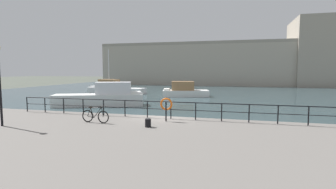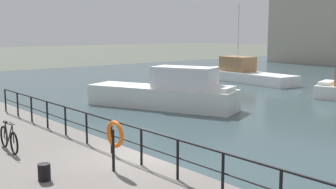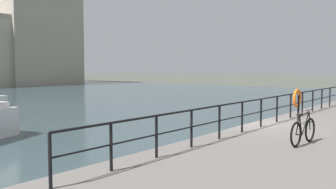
% 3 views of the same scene
% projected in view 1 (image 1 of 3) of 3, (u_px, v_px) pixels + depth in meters
% --- Properties ---
extents(ground_plane, '(240.00, 240.00, 0.00)m').
position_uv_depth(ground_plane, '(163.00, 128.00, 17.29)').
color(ground_plane, '#4C5147').
extents(water_basin, '(80.00, 60.00, 0.01)m').
position_uv_depth(water_basin, '(210.00, 91.00, 46.32)').
color(water_basin, '#33474C').
rests_on(water_basin, ground_plane).
extents(quay_promenade, '(56.00, 13.00, 0.78)m').
position_uv_depth(quay_promenade, '(120.00, 151.00, 11.01)').
color(quay_promenade, slate).
rests_on(quay_promenade, ground_plane).
extents(harbor_building, '(59.76, 15.32, 15.53)m').
position_uv_depth(harbor_building, '(245.00, 62.00, 65.91)').
color(harbor_building, '#A89E8E').
rests_on(harbor_building, ground_plane).
extents(moored_white_yacht, '(9.80, 3.42, 7.11)m').
position_uv_depth(moored_white_yacht, '(114.00, 89.00, 42.82)').
color(moored_white_yacht, white).
rests_on(moored_white_yacht, water_basin).
extents(moored_blue_motorboat, '(9.46, 5.72, 2.52)m').
position_uv_depth(moored_blue_motorboat, '(103.00, 97.00, 27.72)').
color(moored_blue_motorboat, white).
rests_on(moored_blue_motorboat, water_basin).
extents(moored_cabin_cruiser, '(6.95, 4.23, 2.17)m').
position_uv_depth(moored_cabin_cruiser, '(184.00, 91.00, 37.47)').
color(moored_cabin_cruiser, white).
rests_on(moored_cabin_cruiser, water_basin).
extents(quay_railing, '(23.39, 0.07, 1.08)m').
position_uv_depth(quay_railing, '(183.00, 107.00, 16.04)').
color(quay_railing, black).
rests_on(quay_railing, quay_promenade).
extents(parked_bicycle, '(1.77, 0.16, 0.98)m').
position_uv_depth(parked_bicycle, '(95.00, 116.00, 15.03)').
color(parked_bicycle, black).
rests_on(parked_bicycle, quay_promenade).
extents(mooring_bollard, '(0.32, 0.32, 0.44)m').
position_uv_depth(mooring_bollard, '(148.00, 123.00, 13.89)').
color(mooring_bollard, black).
rests_on(mooring_bollard, quay_promenade).
extents(life_ring_stand, '(0.75, 0.16, 1.40)m').
position_uv_depth(life_ring_stand, '(166.00, 105.00, 15.43)').
color(life_ring_stand, black).
rests_on(life_ring_stand, quay_promenade).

